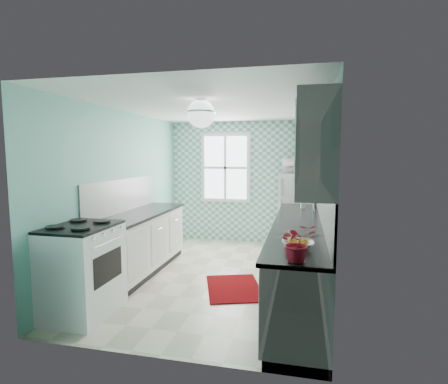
% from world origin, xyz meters
% --- Properties ---
extents(floor, '(3.00, 4.40, 0.02)m').
position_xyz_m(floor, '(0.00, 0.00, -0.01)').
color(floor, beige).
rests_on(floor, ground).
extents(ceiling, '(3.00, 4.40, 0.02)m').
position_xyz_m(ceiling, '(0.00, 0.00, 2.51)').
color(ceiling, white).
rests_on(ceiling, wall_back).
extents(wall_back, '(3.00, 0.02, 2.50)m').
position_xyz_m(wall_back, '(0.00, 2.21, 1.25)').
color(wall_back, '#72B9AA').
rests_on(wall_back, floor).
extents(wall_front, '(3.00, 0.02, 2.50)m').
position_xyz_m(wall_front, '(0.00, -2.21, 1.25)').
color(wall_front, '#72B9AA').
rests_on(wall_front, floor).
extents(wall_left, '(0.02, 4.40, 2.50)m').
position_xyz_m(wall_left, '(-1.51, 0.00, 1.25)').
color(wall_left, '#72B9AA').
rests_on(wall_left, floor).
extents(wall_right, '(0.02, 4.40, 2.50)m').
position_xyz_m(wall_right, '(1.51, 0.00, 1.25)').
color(wall_right, '#72B9AA').
rests_on(wall_right, floor).
extents(accent_wall, '(3.00, 0.01, 2.50)m').
position_xyz_m(accent_wall, '(0.00, 2.19, 1.25)').
color(accent_wall, '#57A597').
rests_on(accent_wall, wall_back).
extents(window, '(1.04, 0.05, 1.44)m').
position_xyz_m(window, '(-0.35, 2.16, 1.55)').
color(window, white).
rests_on(window, wall_back).
extents(backsplash_right, '(0.02, 3.60, 0.51)m').
position_xyz_m(backsplash_right, '(1.49, -0.40, 1.20)').
color(backsplash_right, white).
rests_on(backsplash_right, wall_right).
extents(backsplash_left, '(0.02, 2.15, 0.51)m').
position_xyz_m(backsplash_left, '(-1.49, -0.07, 1.20)').
color(backsplash_left, white).
rests_on(backsplash_left, wall_left).
extents(upper_cabinets_right, '(0.33, 3.20, 0.90)m').
position_xyz_m(upper_cabinets_right, '(1.33, -0.60, 1.90)').
color(upper_cabinets_right, white).
rests_on(upper_cabinets_right, wall_right).
extents(upper_cabinet_fridge, '(0.40, 0.74, 0.40)m').
position_xyz_m(upper_cabinet_fridge, '(1.30, 1.83, 2.25)').
color(upper_cabinet_fridge, white).
rests_on(upper_cabinet_fridge, wall_right).
extents(ceiling_light, '(0.34, 0.34, 0.35)m').
position_xyz_m(ceiling_light, '(0.00, -0.80, 2.32)').
color(ceiling_light, silver).
rests_on(ceiling_light, ceiling).
extents(base_cabinets_right, '(0.60, 3.60, 0.90)m').
position_xyz_m(base_cabinets_right, '(1.20, -0.40, 0.45)').
color(base_cabinets_right, white).
rests_on(base_cabinets_right, floor).
extents(countertop_right, '(0.63, 3.60, 0.04)m').
position_xyz_m(countertop_right, '(1.19, -0.40, 0.92)').
color(countertop_right, black).
rests_on(countertop_right, base_cabinets_right).
extents(base_cabinets_left, '(0.60, 2.15, 0.90)m').
position_xyz_m(base_cabinets_left, '(-1.20, -0.07, 0.45)').
color(base_cabinets_left, white).
rests_on(base_cabinets_left, floor).
extents(countertop_left, '(0.63, 2.15, 0.04)m').
position_xyz_m(countertop_left, '(-1.19, -0.07, 0.92)').
color(countertop_left, black).
rests_on(countertop_left, base_cabinets_left).
extents(fridge, '(0.64, 0.64, 1.47)m').
position_xyz_m(fridge, '(1.11, 1.77, 0.74)').
color(fridge, silver).
rests_on(fridge, floor).
extents(stove, '(0.68, 0.85, 1.02)m').
position_xyz_m(stove, '(-1.20, -1.56, 0.53)').
color(stove, white).
rests_on(stove, floor).
extents(sink, '(0.55, 0.46, 0.53)m').
position_xyz_m(sink, '(1.20, 0.51, 0.93)').
color(sink, silver).
rests_on(sink, countertop_right).
extents(rug, '(0.98, 1.18, 0.02)m').
position_xyz_m(rug, '(0.34, -0.44, 0.01)').
color(rug, maroon).
rests_on(rug, floor).
extents(dish_towel, '(0.04, 0.20, 0.31)m').
position_xyz_m(dish_towel, '(0.89, 0.56, 0.48)').
color(dish_towel, '#66B9A2').
rests_on(dish_towel, base_cabinets_right).
extents(fruit_bowl, '(0.32, 0.32, 0.07)m').
position_xyz_m(fruit_bowl, '(1.20, -1.66, 0.98)').
color(fruit_bowl, white).
rests_on(fruit_bowl, countertop_right).
extents(potted_plant, '(0.36, 0.34, 0.32)m').
position_xyz_m(potted_plant, '(1.20, -2.07, 1.10)').
color(potted_plant, '#A72A17').
rests_on(potted_plant, countertop_right).
extents(soap_bottle, '(0.10, 0.10, 0.19)m').
position_xyz_m(soap_bottle, '(1.25, 0.90, 1.03)').
color(soap_bottle, '#94B3C7').
rests_on(soap_bottle, countertop_right).
extents(microwave, '(0.53, 0.37, 0.28)m').
position_xyz_m(microwave, '(1.11, 1.77, 1.61)').
color(microwave, white).
rests_on(microwave, fridge).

